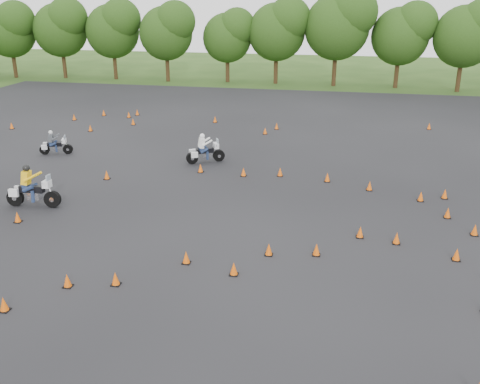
{
  "coord_description": "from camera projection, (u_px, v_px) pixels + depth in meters",
  "views": [
    {
      "loc": [
        4.21,
        -17.01,
        9.21
      ],
      "look_at": [
        0.0,
        4.0,
        1.2
      ],
      "focal_mm": 40.0,
      "sensor_mm": 36.0,
      "label": 1
    }
  ],
  "objects": [
    {
      "name": "traffic_cones",
      "position": [
        245.0,
        199.0,
        24.73
      ],
      "size": [
        36.21,
        32.98,
        0.45
      ],
      "color": "#F05B0A",
      "rests_on": "asphalt_pad"
    },
    {
      "name": "treeline",
      "position": [
        336.0,
        46.0,
        49.57
      ],
      "size": [
        87.08,
        32.21,
        11.0
      ],
      "color": "#234112",
      "rests_on": "ground"
    },
    {
      "name": "rider_yellow",
      "position": [
        32.0,
        186.0,
        24.16
      ],
      "size": [
        2.59,
        1.01,
        1.95
      ],
      "primitive_type": null,
      "rotation": [
        0.0,
        0.0,
        0.09
      ],
      "color": "yellow",
      "rests_on": "ground"
    },
    {
      "name": "asphalt_pad",
      "position": [
        248.0,
        201.0,
        25.13
      ],
      "size": [
        62.0,
        62.0,
        0.0
      ],
      "primitive_type": "plane",
      "color": "black",
      "rests_on": "ground"
    },
    {
      "name": "rider_white",
      "position": [
        205.0,
        148.0,
        30.56
      ],
      "size": [
        2.32,
        1.75,
        1.75
      ],
      "primitive_type": null,
      "rotation": [
        0.0,
        0.0,
        0.53
      ],
      "color": "white",
      "rests_on": "ground"
    },
    {
      "name": "rider_grey",
      "position": [
        56.0,
        142.0,
        32.22
      ],
      "size": [
        2.06,
        1.12,
        1.52
      ],
      "primitive_type": null,
      "rotation": [
        0.0,
        0.0,
        0.27
      ],
      "color": "#46494E",
      "rests_on": "ground"
    },
    {
      "name": "ground",
      "position": [
        219.0,
        260.0,
        19.62
      ],
      "size": [
        140.0,
        140.0,
        0.0
      ],
      "primitive_type": "plane",
      "color": "#2D5119",
      "rests_on": "ground"
    }
  ]
}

